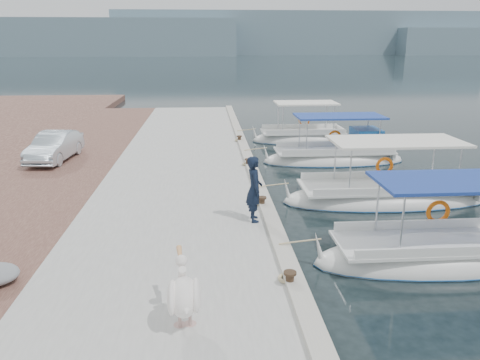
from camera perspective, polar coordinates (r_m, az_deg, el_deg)
name	(u,v)px	position (r m, az deg, el deg)	size (l,w,h in m)	color
ground	(280,240)	(13.69, 4.89, -7.32)	(400.00, 400.00, 0.00)	black
concrete_quay	(183,184)	(18.16, -6.97, -0.47)	(6.00, 40.00, 0.50)	#A5A49F
quay_curb	(255,175)	(18.14, 1.80, 0.65)	(0.44, 40.00, 0.12)	#ADA899
cobblestone_strip	(50,187)	(19.08, -22.13, -0.76)	(4.00, 40.00, 0.50)	brown
distant_hills	(276,37)	(216.19, 4.41, 17.03)	(330.00, 60.00, 18.00)	slate
fishing_caique_b	(442,257)	(13.42, 23.39, -8.64)	(6.82, 2.19, 2.83)	silver
fishing_caique_c	(386,198)	(17.64, 17.41, -2.07)	(7.55, 2.51, 2.83)	silver
fishing_caique_d	(336,158)	(22.77, 11.58, 2.65)	(6.76, 2.23, 2.83)	silver
fishing_caique_e	(302,139)	(27.33, 7.60, 5.00)	(5.77, 2.27, 2.83)	silver
mooring_bollards	(262,201)	(14.77, 2.71, -2.57)	(0.28, 20.28, 0.33)	black
pelican	(184,294)	(8.76, -6.85, -13.67)	(0.64, 1.58, 1.22)	tan
fisherman	(254,189)	(13.42, 1.75, -1.09)	(0.70, 0.46, 1.92)	black
parked_car	(55,146)	(22.02, -21.67, 3.82)	(1.31, 3.77, 1.24)	silver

